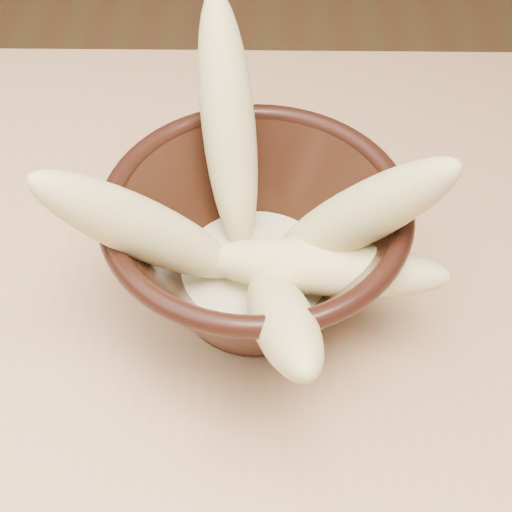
{
  "coord_description": "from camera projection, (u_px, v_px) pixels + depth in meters",
  "views": [
    {
      "loc": [
        -0.16,
        -0.17,
        1.12
      ],
      "look_at": [
        -0.16,
        0.11,
        0.8
      ],
      "focal_mm": 50.0,
      "sensor_mm": 36.0,
      "label": 1
    }
  ],
  "objects": [
    {
      "name": "banana_upright",
      "position": [
        229.0,
        124.0,
        0.43
      ],
      "size": [
        0.05,
        0.12,
        0.15
      ],
      "primitive_type": "ellipsoid",
      "rotation": [
        0.58,
        0.0,
        3.33
      ],
      "color": "#CDBF79",
      "rests_on": "bowl"
    },
    {
      "name": "banana_left",
      "position": [
        146.0,
        230.0,
        0.38
      ],
      "size": [
        0.13,
        0.08,
        0.14
      ],
      "primitive_type": "ellipsoid",
      "rotation": [
        0.72,
        0.0,
        -1.15
      ],
      "color": "#CDBF79",
      "rests_on": "bowl"
    },
    {
      "name": "bowl",
      "position": [
        256.0,
        247.0,
        0.43
      ],
      "size": [
        0.18,
        0.18,
        0.1
      ],
      "rotation": [
        0.0,
        0.0,
        0.18
      ],
      "color": "black",
      "rests_on": "table"
    },
    {
      "name": "banana_across",
      "position": [
        320.0,
        267.0,
        0.41
      ],
      "size": [
        0.15,
        0.06,
        0.05
      ],
      "primitive_type": "ellipsoid",
      "rotation": [
        1.45,
        0.0,
        1.38
      ],
      "color": "#CDBF79",
      "rests_on": "bowl"
    },
    {
      "name": "banana_front",
      "position": [
        282.0,
        319.0,
        0.37
      ],
      "size": [
        0.05,
        0.14,
        0.1
      ],
      "primitive_type": "ellipsoid",
      "rotation": [
        0.99,
        0.0,
        0.17
      ],
      "color": "#CDBF79",
      "rests_on": "bowl"
    },
    {
      "name": "banana_right",
      "position": [
        355.0,
        218.0,
        0.39
      ],
      "size": [
        0.12,
        0.08,
        0.14
      ],
      "primitive_type": "ellipsoid",
      "rotation": [
        0.67,
        0.0,
        1.12
      ],
      "color": "#CDBF79",
      "rests_on": "bowl"
    },
    {
      "name": "milk_puddle",
      "position": [
        256.0,
        272.0,
        0.44
      ],
      "size": [
        0.1,
        0.1,
        0.01
      ],
      "primitive_type": "cylinder",
      "color": "beige",
      "rests_on": "bowl"
    }
  ]
}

